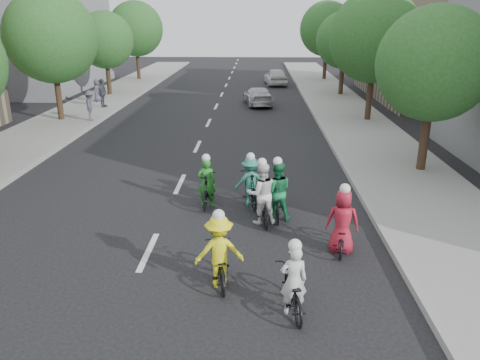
# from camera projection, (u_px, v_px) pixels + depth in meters

# --- Properties ---
(ground) EXTENTS (120.00, 120.00, 0.00)m
(ground) POSITION_uv_depth(u_px,v_px,m) (148.00, 252.00, 11.60)
(ground) COLOR black
(ground) RESTS_ON ground
(sidewalk_left) EXTENTS (4.00, 80.00, 0.15)m
(sidewalk_left) POSITION_uv_depth(u_px,v_px,m) (23.00, 143.00, 21.28)
(sidewalk_left) COLOR gray
(sidewalk_left) RESTS_ON ground
(curb_left) EXTENTS (0.18, 80.00, 0.18)m
(curb_left) POSITION_uv_depth(u_px,v_px,m) (65.00, 143.00, 21.21)
(curb_left) COLOR #999993
(curb_left) RESTS_ON ground
(sidewalk_right) EXTENTS (4.00, 80.00, 0.15)m
(sidewalk_right) POSITION_uv_depth(u_px,v_px,m) (377.00, 147.00, 20.74)
(sidewalk_right) COLOR gray
(sidewalk_right) RESTS_ON ground
(curb_right) EXTENTS (0.18, 80.00, 0.18)m
(curb_right) POSITION_uv_depth(u_px,v_px,m) (333.00, 146.00, 20.80)
(curb_right) COLOR #999993
(curb_right) RESTS_ON ground
(bldg_sw) EXTENTS (10.00, 14.00, 8.00)m
(bldg_sw) POSITION_uv_depth(u_px,v_px,m) (24.00, 37.00, 37.25)
(bldg_sw) COLOR slate
(bldg_sw) RESTS_ON ground
(bldg_se) EXTENTS (10.00, 14.00, 8.00)m
(bldg_se) POSITION_uv_depth(u_px,v_px,m) (450.00, 40.00, 32.38)
(bldg_se) COLOR gray
(bldg_se) RESTS_ON ground
(tree_l_3) EXTENTS (4.80, 4.80, 6.93)m
(tree_l_3) POSITION_uv_depth(u_px,v_px,m) (51.00, 37.00, 24.54)
(tree_l_3) COLOR black
(tree_l_3) RESTS_ON ground
(tree_l_4) EXTENTS (4.00, 4.00, 5.97)m
(tree_l_4) POSITION_uv_depth(u_px,v_px,m) (105.00, 40.00, 33.22)
(tree_l_4) COLOR black
(tree_l_4) RESTS_ON ground
(tree_l_5) EXTENTS (4.80, 4.80, 6.93)m
(tree_l_5) POSITION_uv_depth(u_px,v_px,m) (136.00, 29.00, 41.53)
(tree_l_5) COLOR black
(tree_l_5) RESTS_ON ground
(tree_r_0) EXTENTS (4.00, 4.00, 5.97)m
(tree_r_0) POSITION_uv_depth(u_px,v_px,m) (434.00, 64.00, 16.22)
(tree_r_0) COLOR black
(tree_r_0) RESTS_ON ground
(tree_r_1) EXTENTS (4.80, 4.80, 6.93)m
(tree_r_1) POSITION_uv_depth(u_px,v_px,m) (375.00, 37.00, 24.53)
(tree_r_1) COLOR black
(tree_r_1) RESTS_ON ground
(tree_r_2) EXTENTS (4.00, 4.00, 5.97)m
(tree_r_2) POSITION_uv_depth(u_px,v_px,m) (344.00, 40.00, 33.20)
(tree_r_2) COLOR black
(tree_r_2) RESTS_ON ground
(tree_r_3) EXTENTS (4.80, 4.80, 6.93)m
(tree_r_3) POSITION_uv_depth(u_px,v_px,m) (327.00, 29.00, 41.51)
(tree_r_3) COLOR black
(tree_r_3) RESTS_ON ground
(cyclist_0) EXTENTS (0.97, 1.72, 1.91)m
(cyclist_0) POSITION_uv_depth(u_px,v_px,m) (261.00, 199.00, 13.08)
(cyclist_0) COLOR black
(cyclist_0) RESTS_ON ground
(cyclist_1) EXTENTS (1.09, 1.83, 1.69)m
(cyclist_1) POSITION_uv_depth(u_px,v_px,m) (250.00, 185.00, 14.31)
(cyclist_1) COLOR black
(cyclist_1) RESTS_ON ground
(cyclist_2) EXTENTS (0.77, 1.72, 1.60)m
(cyclist_2) POSITION_uv_depth(u_px,v_px,m) (293.00, 287.00, 9.12)
(cyclist_2) COLOR black
(cyclist_2) RESTS_ON ground
(cyclist_3) EXTENTS (1.13, 1.70, 1.77)m
(cyclist_3) POSITION_uv_depth(u_px,v_px,m) (219.00, 257.00, 10.01)
(cyclist_3) COLOR black
(cyclist_3) RESTS_ON ground
(cyclist_4) EXTENTS (0.86, 1.75, 1.87)m
(cyclist_4) POSITION_uv_depth(u_px,v_px,m) (277.00, 196.00, 13.31)
(cyclist_4) COLOR black
(cyclist_4) RESTS_ON ground
(cyclist_5) EXTENTS (0.87, 1.62, 1.79)m
(cyclist_5) POSITION_uv_depth(u_px,v_px,m) (342.00, 228.00, 11.46)
(cyclist_5) COLOR black
(cyclist_5) RESTS_ON ground
(cyclist_6) EXTENTS (0.56, 1.74, 1.68)m
(cyclist_6) POSITION_uv_depth(u_px,v_px,m) (207.00, 187.00, 14.27)
(cyclist_6) COLOR black
(cyclist_6) RESTS_ON ground
(follow_car_lead) EXTENTS (2.22, 4.21, 1.16)m
(follow_car_lead) POSITION_uv_depth(u_px,v_px,m) (258.00, 96.00, 30.80)
(follow_car_lead) COLOR #B3B3B8
(follow_car_lead) RESTS_ON ground
(follow_car_trail) EXTENTS (2.10, 4.30, 1.41)m
(follow_car_trail) POSITION_uv_depth(u_px,v_px,m) (276.00, 77.00, 39.93)
(follow_car_trail) COLOR silver
(follow_car_trail) RESTS_ON ground
(spectator_0) EXTENTS (0.90, 1.19, 1.63)m
(spectator_0) POSITION_uv_depth(u_px,v_px,m) (90.00, 106.00, 25.39)
(spectator_0) COLOR #4B4A57
(spectator_0) RESTS_ON sidewalk_left
(spectator_1) EXTENTS (0.54, 1.07, 1.76)m
(spectator_1) POSITION_uv_depth(u_px,v_px,m) (102.00, 93.00, 29.18)
(spectator_1) COLOR #4F4E5B
(spectator_1) RESTS_ON sidewalk_left
(spectator_2) EXTENTS (0.57, 0.78, 1.49)m
(spectator_2) POSITION_uv_depth(u_px,v_px,m) (97.00, 90.00, 31.18)
(spectator_2) COLOR #51515F
(spectator_2) RESTS_ON sidewalk_left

